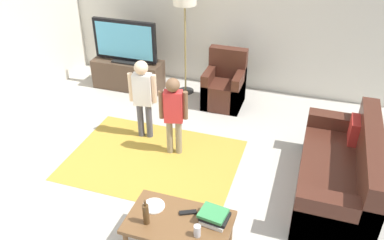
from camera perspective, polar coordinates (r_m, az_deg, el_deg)
ground at (r=4.84m, az=-2.25°, el=-10.14°), size 7.80×7.80×0.00m
wall_back at (r=6.76m, az=6.61°, el=15.42°), size 6.00×0.12×2.70m
area_rug at (r=5.34m, az=-5.54°, el=-5.59°), size 2.20×1.60×0.01m
tv_stand at (r=7.08m, az=-9.01°, el=6.41°), size 1.20×0.44×0.50m
tv at (r=6.83m, az=-9.52°, el=10.92°), size 1.10×0.28×0.71m
couch at (r=4.94m, az=20.69°, el=-7.22°), size 0.80×1.80×0.86m
armchair at (r=6.47m, az=4.66°, el=4.71°), size 0.60×0.60×0.90m
floor_lamp at (r=6.38m, az=-1.03°, el=16.45°), size 0.36×0.36×1.78m
child_near_tv at (r=5.46m, az=-7.00°, el=3.86°), size 0.39×0.19×1.16m
child_center at (r=5.09m, az=-2.66°, el=1.46°), size 0.36×0.19×1.11m
coffee_table at (r=3.96m, az=-1.86°, el=-14.59°), size 1.00×0.60×0.42m
book_stack at (r=3.88m, az=3.16°, el=-13.56°), size 0.30×0.25×0.11m
bottle at (r=3.84m, az=-6.56°, el=-13.10°), size 0.06×0.06×0.28m
tv_remote at (r=3.98m, az=-0.58°, el=-12.99°), size 0.17×0.12×0.02m
soda_can at (r=3.75m, az=0.75°, el=-15.48°), size 0.07×0.07×0.12m
plate at (r=4.07m, az=-5.45°, el=-12.06°), size 0.22×0.22×0.02m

